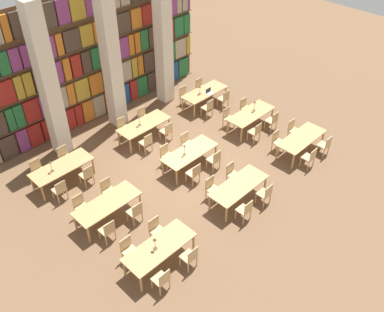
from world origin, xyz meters
name	(u,v)px	position (x,y,z in m)	size (l,w,h in m)	color
ground_plane	(187,167)	(0.00, 0.00, 0.00)	(40.00, 40.00, 0.00)	brown
bookshelf_bank	(96,58)	(0.00, 5.31, 2.67)	(10.81, 0.35, 5.50)	brown
pillar_left	(48,84)	(-2.77, 4.24, 3.00)	(0.59, 0.59, 6.00)	silver
pillar_center	(111,59)	(0.00, 4.24, 3.00)	(0.59, 0.59, 6.00)	silver
pillar_right	(163,38)	(2.77, 4.24, 3.00)	(0.59, 0.59, 6.00)	silver
reading_table_0	(159,248)	(-3.69, -2.59, 0.66)	(2.23, 0.90, 0.73)	tan
chair_0	(162,279)	(-4.27, -3.33, 0.47)	(0.42, 0.40, 0.86)	tan
chair_1	(129,249)	(-4.27, -1.86, 0.47)	(0.42, 0.40, 0.86)	tan
chair_2	(190,257)	(-3.18, -3.33, 0.47)	(0.42, 0.40, 0.86)	tan
chair_3	(156,230)	(-3.18, -1.86, 0.47)	(0.42, 0.40, 0.86)	tan
desk_lamp_0	(155,242)	(-3.82, -2.57, 1.03)	(0.14, 0.14, 0.45)	brown
reading_table_1	(239,187)	(-0.06, -2.53, 0.66)	(2.23, 0.90, 0.73)	tan
chair_4	(245,210)	(-0.59, -3.27, 0.47)	(0.42, 0.40, 0.86)	tan
chair_5	(212,188)	(-0.59, -1.80, 0.47)	(0.42, 0.40, 0.86)	tan
chair_6	(265,194)	(0.49, -3.27, 0.47)	(0.42, 0.40, 0.86)	tan
chair_7	(232,173)	(0.49, -1.80, 0.47)	(0.42, 0.40, 0.86)	tan
reading_table_2	(301,139)	(3.74, -2.51, 0.66)	(2.23, 0.90, 0.73)	tan
chair_8	(310,157)	(3.22, -3.25, 0.47)	(0.42, 0.40, 0.86)	tan
chair_9	(277,141)	(3.22, -1.78, 0.47)	(0.42, 0.40, 0.86)	tan
chair_10	(325,145)	(4.30, -3.25, 0.47)	(0.42, 0.40, 0.86)	tan
chair_11	(293,129)	(4.30, -1.78, 0.47)	(0.42, 0.40, 0.86)	tan
reading_table_3	(107,204)	(-3.70, -0.08, 0.66)	(2.23, 0.90, 0.73)	tan
chair_12	(108,230)	(-4.25, -0.81, 0.47)	(0.42, 0.40, 0.86)	tan
chair_13	(81,206)	(-4.25, 0.66, 0.47)	(0.42, 0.40, 0.86)	tan
chair_14	(135,212)	(-3.16, -0.81, 0.47)	(0.42, 0.40, 0.86)	tan
chair_15	(108,190)	(-3.16, 0.66, 0.47)	(0.42, 0.40, 0.86)	tan
reading_table_4	(190,153)	(0.06, -0.08, 0.66)	(2.23, 0.90, 0.73)	tan
chair_16	(194,173)	(-0.45, -0.81, 0.47)	(0.42, 0.40, 0.86)	tan
chair_17	(166,155)	(-0.45, 0.66, 0.47)	(0.42, 0.40, 0.86)	tan
chair_18	(214,159)	(0.62, -0.81, 0.47)	(0.42, 0.40, 0.86)	tan
chair_19	(187,143)	(0.62, 0.66, 0.47)	(0.42, 0.40, 0.86)	tan
desk_lamp_1	(184,148)	(-0.20, -0.07, 1.04)	(0.14, 0.14, 0.45)	brown
reading_table_5	(251,115)	(3.70, -0.05, 0.66)	(2.23, 0.90, 0.73)	tan
chair_20	(255,132)	(3.10, -0.78, 0.47)	(0.42, 0.40, 0.86)	tan
chair_21	(228,117)	(3.10, 0.68, 0.47)	(0.42, 0.40, 0.86)	tan
chair_22	(272,120)	(4.24, -0.78, 0.47)	(0.42, 0.40, 0.86)	tan
chair_23	(245,107)	(4.24, 0.68, 0.47)	(0.42, 0.40, 0.86)	tan
desk_lamp_2	(255,104)	(3.94, -0.01, 1.04)	(0.14, 0.14, 0.46)	brown
reading_table_6	(62,168)	(-3.74, 2.56, 0.66)	(2.23, 0.90, 0.73)	tan
chair_24	(60,190)	(-4.32, 1.83, 0.47)	(0.42, 0.40, 0.86)	tan
chair_25	(38,170)	(-4.32, 3.29, 0.47)	(0.42, 0.40, 0.86)	tan
chair_26	(87,175)	(-3.22, 1.83, 0.47)	(0.42, 0.40, 0.86)	tan
chair_27	(65,156)	(-3.22, 3.29, 0.47)	(0.42, 0.40, 0.86)	tan
desk_lamp_3	(51,164)	(-4.11, 2.55, 1.04)	(0.14, 0.14, 0.45)	brown
reading_table_7	(144,125)	(0.04, 2.53, 0.66)	(2.23, 0.90, 0.73)	tan
chair_28	(146,142)	(-0.47, 1.79, 0.47)	(0.42, 0.40, 0.86)	tan
chair_29	(123,127)	(-0.47, 3.26, 0.47)	(0.42, 0.40, 0.86)	tan
chair_30	(167,131)	(0.61, 1.79, 0.47)	(0.42, 0.40, 0.86)	tan
chair_31	(143,117)	(0.61, 3.26, 0.47)	(0.42, 0.40, 0.86)	tan
desk_lamp_4	(139,119)	(-0.14, 2.57, 1.05)	(0.14, 0.14, 0.47)	brown
reading_table_8	(205,93)	(3.63, 2.56, 0.66)	(2.23, 0.90, 0.73)	tan
chair_32	(208,107)	(3.08, 1.82, 0.47)	(0.42, 0.40, 0.86)	tan
chair_33	(184,95)	(3.08, 3.29, 0.47)	(0.42, 0.40, 0.86)	tan
chair_34	(224,98)	(4.13, 1.82, 0.47)	(0.42, 0.40, 0.86)	tan
chair_35	(201,87)	(4.13, 3.29, 0.47)	(0.42, 0.40, 0.86)	tan
desk_lamp_5	(200,89)	(3.32, 2.57, 1.00)	(0.14, 0.14, 0.39)	brown
laptop	(209,92)	(3.68, 2.30, 0.77)	(0.32, 0.22, 0.21)	silver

